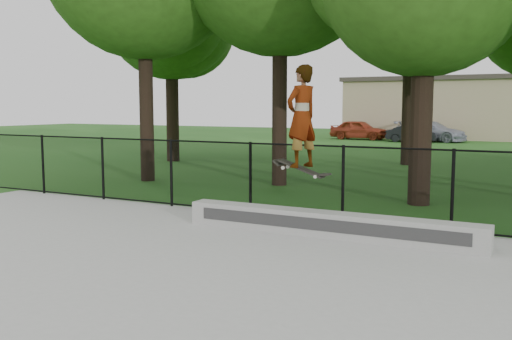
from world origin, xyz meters
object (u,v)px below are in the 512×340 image
object	(u,v)px
car_c	(431,131)
skater_airborne	(302,118)
car_a	(359,130)
grind_ledge	(327,224)
car_b	(411,134)

from	to	relation	value
car_c	skater_airborne	world-z (taller)	skater_airborne
skater_airborne	car_a	bearing A→B (deg)	105.36
grind_ledge	skater_airborne	size ratio (longest dim) A/B	2.71
grind_ledge	car_b	distance (m)	27.87
grind_ledge	skater_airborne	xyz separation A→B (m)	(-0.44, -0.11, 1.82)
grind_ledge	car_a	xyz separation A→B (m)	(-8.34, 28.62, 0.39)
car_b	car_c	bearing A→B (deg)	-50.02
car_a	car_c	distance (m)	4.76
grind_ledge	car_a	world-z (taller)	car_a
grind_ledge	car_a	size ratio (longest dim) A/B	1.37
car_a	skater_airborne	size ratio (longest dim) A/B	1.99
grind_ledge	car_b	world-z (taller)	car_b
car_c	car_b	bearing A→B (deg)	152.59
grind_ledge	skater_airborne	distance (m)	1.87
grind_ledge	car_c	size ratio (longest dim) A/B	1.27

